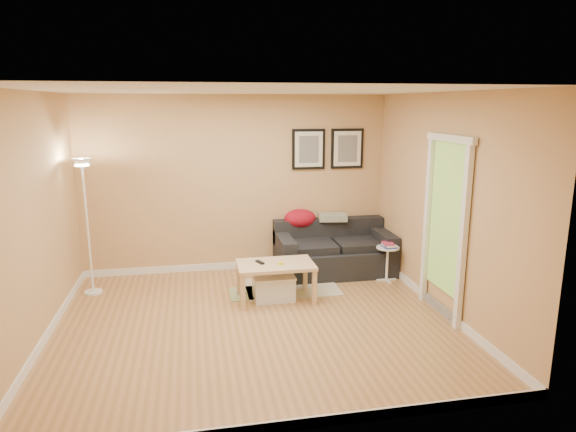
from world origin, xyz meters
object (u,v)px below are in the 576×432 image
at_px(sofa, 334,248).
at_px(storage_bin, 274,287).
at_px(coffee_table, 276,281).
at_px(side_table, 387,264).
at_px(book_stack, 389,245).
at_px(floor_lamp, 88,231).

bearing_deg(sofa, storage_bin, -140.77).
relative_size(sofa, coffee_table, 1.75).
height_order(side_table, book_stack, book_stack).
height_order(coffee_table, storage_bin, coffee_table).
relative_size(sofa, side_table, 3.44).
height_order(book_stack, floor_lamp, floor_lamp).
relative_size(sofa, book_stack, 7.98).
xyz_separation_m(sofa, coffee_table, (-1.03, -0.87, -0.13)).
height_order(sofa, floor_lamp, floor_lamp).
bearing_deg(book_stack, floor_lamp, -175.15).
relative_size(coffee_table, side_table, 1.96).
distance_m(sofa, side_table, 0.81).
height_order(side_table, floor_lamp, floor_lamp).
bearing_deg(coffee_table, sofa, 41.08).
bearing_deg(book_stack, sofa, 151.83).
height_order(coffee_table, book_stack, book_stack).
height_order(storage_bin, side_table, side_table).
height_order(coffee_table, floor_lamp, floor_lamp).
height_order(storage_bin, book_stack, book_stack).
bearing_deg(book_stack, side_table, 130.89).
relative_size(sofa, floor_lamp, 0.94).
relative_size(sofa, storage_bin, 3.21).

